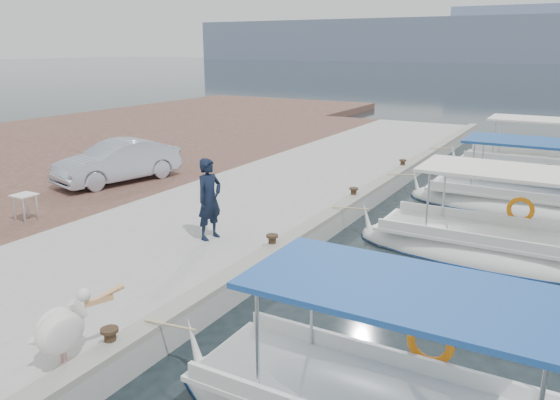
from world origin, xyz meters
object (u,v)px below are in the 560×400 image
object	(u,v)px
fishing_caique_d	(535,206)
fishing_caique_e	(533,170)
fishing_caique_c	(498,253)
fisherman	(209,199)
pelican	(63,329)
parked_car	(118,162)

from	to	relation	value
fishing_caique_d	fishing_caique_e	distance (m)	5.92
fishing_caique_c	fisherman	distance (m)	7.21
fishing_caique_c	pelican	world-z (taller)	fishing_caique_c
fishing_caique_e	parked_car	world-z (taller)	fishing_caique_e
fishing_caique_e	pelican	bearing A→B (deg)	-103.05
pelican	parked_car	bearing A→B (deg)	131.58
fishing_caique_d	pelican	bearing A→B (deg)	-110.59
fishing_caique_c	pelican	xyz separation A→B (m)	(-4.76, -8.95, 0.94)
fishing_caique_e	fishing_caique_d	bearing A→B (deg)	-84.14
fishing_caique_c	fisherman	world-z (taller)	fisherman
pelican	fisherman	size ratio (longest dim) A/B	0.71
fisherman	parked_car	xyz separation A→B (m)	(-6.23, 3.13, -0.28)
fishing_caique_d	fisherman	world-z (taller)	fisherman
fishing_caique_c	parked_car	bearing A→B (deg)	-178.53
pelican	fishing_caique_e	bearing A→B (deg)	76.95
fishing_caique_c	fishing_caique_e	distance (m)	10.62
fisherman	fishing_caique_e	bearing A→B (deg)	-13.07
fishing_caique_c	fishing_caique_e	size ratio (longest dim) A/B	1.07
parked_car	fisherman	bearing A→B (deg)	-12.60
fishing_caique_d	pelican	distance (m)	14.64
fishing_caique_d	fisherman	xyz separation A→B (m)	(-6.56, -8.19, 1.31)
fishing_caique_d	parked_car	size ratio (longest dim) A/B	1.79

